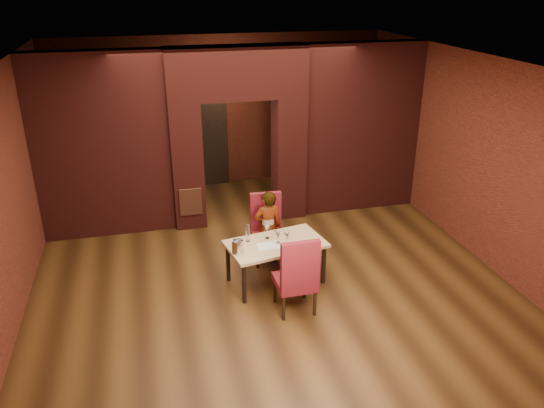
# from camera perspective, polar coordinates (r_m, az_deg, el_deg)

# --- Properties ---
(floor) EXTENTS (8.00, 8.00, 0.00)m
(floor) POSITION_cam_1_polar(r_m,az_deg,el_deg) (8.48, -0.83, -7.01)
(floor) COLOR #452A11
(floor) RESTS_ON ground
(ceiling) EXTENTS (7.00, 8.00, 0.04)m
(ceiling) POSITION_cam_1_polar(r_m,az_deg,el_deg) (7.39, -0.98, 14.89)
(ceiling) COLOR silver
(ceiling) RESTS_ON ground
(wall_back) EXTENTS (7.00, 0.04, 3.20)m
(wall_back) POSITION_cam_1_polar(r_m,az_deg,el_deg) (11.56, -5.53, 9.86)
(wall_back) COLOR maroon
(wall_back) RESTS_ON ground
(wall_front) EXTENTS (7.00, 0.04, 3.20)m
(wall_front) POSITION_cam_1_polar(r_m,az_deg,el_deg) (4.45, 11.42, -14.52)
(wall_front) COLOR maroon
(wall_front) RESTS_ON ground
(wall_left) EXTENTS (0.04, 8.00, 3.20)m
(wall_left) POSITION_cam_1_polar(r_m,az_deg,el_deg) (7.83, -26.69, 0.67)
(wall_left) COLOR maroon
(wall_left) RESTS_ON ground
(wall_right) EXTENTS (0.04, 8.00, 3.20)m
(wall_right) POSITION_cam_1_polar(r_m,az_deg,el_deg) (9.20, 20.92, 4.82)
(wall_right) COLOR maroon
(wall_right) RESTS_ON ground
(pillar_left) EXTENTS (0.55, 0.55, 2.30)m
(pillar_left) POSITION_cam_1_polar(r_m,az_deg,el_deg) (9.67, -9.13, 4.15)
(pillar_left) COLOR maroon
(pillar_left) RESTS_ON ground
(pillar_right) EXTENTS (0.55, 0.55, 2.30)m
(pillar_right) POSITION_cam_1_polar(r_m,az_deg,el_deg) (9.99, 1.79, 5.08)
(pillar_right) COLOR maroon
(pillar_right) RESTS_ON ground
(lintel) EXTENTS (2.45, 0.55, 0.90)m
(lintel) POSITION_cam_1_polar(r_m,az_deg,el_deg) (9.39, -3.83, 13.92)
(lintel) COLOR maroon
(lintel) RESTS_ON ground
(wing_wall_left) EXTENTS (2.28, 0.35, 3.20)m
(wing_wall_left) POSITION_cam_1_polar(r_m,az_deg,el_deg) (9.53, -17.81, 5.88)
(wing_wall_left) COLOR maroon
(wing_wall_left) RESTS_ON ground
(wing_wall_right) EXTENTS (2.28, 0.35, 3.20)m
(wing_wall_right) POSITION_cam_1_polar(r_m,az_deg,el_deg) (10.32, 9.47, 7.99)
(wing_wall_right) COLOR maroon
(wing_wall_right) RESTS_ON ground
(vent_panel) EXTENTS (0.40, 0.03, 0.50)m
(vent_panel) POSITION_cam_1_polar(r_m,az_deg,el_deg) (9.61, -8.73, 0.22)
(vent_panel) COLOR #9F4D2E
(vent_panel) RESTS_ON ground
(rear_door) EXTENTS (0.90, 0.08, 2.10)m
(rear_door) POSITION_cam_1_polar(r_m,az_deg,el_deg) (11.59, -7.34, 7.00)
(rear_door) COLOR black
(rear_door) RESTS_ON ground
(rear_door_frame) EXTENTS (1.02, 0.04, 2.22)m
(rear_door_frame) POSITION_cam_1_polar(r_m,az_deg,el_deg) (11.55, -7.32, 6.94)
(rear_door_frame) COLOR black
(rear_door_frame) RESTS_ON ground
(dining_table) EXTENTS (1.54, 1.04, 0.67)m
(dining_table) POSITION_cam_1_polar(r_m,az_deg,el_deg) (8.00, 0.40, -6.29)
(dining_table) COLOR tan
(dining_table) RESTS_ON ground
(chair_far) EXTENTS (0.53, 0.53, 1.11)m
(chair_far) POSITION_cam_1_polar(r_m,az_deg,el_deg) (8.48, -0.42, -2.77)
(chair_far) COLOR maroon
(chair_far) RESTS_ON ground
(chair_near) EXTENTS (0.54, 0.54, 1.16)m
(chair_near) POSITION_cam_1_polar(r_m,az_deg,el_deg) (7.26, 2.48, -7.39)
(chair_near) COLOR maroon
(chair_near) RESTS_ON ground
(person_seated) EXTENTS (0.47, 0.33, 1.24)m
(person_seated) POSITION_cam_1_polar(r_m,az_deg,el_deg) (8.39, -0.45, -2.57)
(person_seated) COLOR white
(person_seated) RESTS_ON ground
(wine_glass_a) EXTENTS (0.08, 0.08, 0.20)m
(wine_glass_a) POSITION_cam_1_polar(r_m,az_deg,el_deg) (7.92, -0.52, -3.06)
(wine_glass_a) COLOR white
(wine_glass_a) RESTS_ON dining_table
(wine_glass_b) EXTENTS (0.08, 0.08, 0.20)m
(wine_glass_b) POSITION_cam_1_polar(r_m,az_deg,el_deg) (7.79, 0.59, -3.54)
(wine_glass_b) COLOR white
(wine_glass_b) RESTS_ON dining_table
(wine_glass_c) EXTENTS (0.08, 0.08, 0.19)m
(wine_glass_c) POSITION_cam_1_polar(r_m,az_deg,el_deg) (7.74, 1.59, -3.74)
(wine_glass_c) COLOR white
(wine_glass_c) RESTS_ON dining_table
(tasting_sheet) EXTENTS (0.34, 0.25, 0.00)m
(tasting_sheet) POSITION_cam_1_polar(r_m,az_deg,el_deg) (7.74, -0.36, -4.51)
(tasting_sheet) COLOR silver
(tasting_sheet) RESTS_ON dining_table
(wine_bucket) EXTENTS (0.16, 0.16, 0.20)m
(wine_bucket) POSITION_cam_1_polar(r_m,az_deg,el_deg) (7.52, -3.71, -4.61)
(wine_bucket) COLOR #AFB0B6
(wine_bucket) RESTS_ON dining_table
(water_bottle) EXTENTS (0.06, 0.06, 0.27)m
(water_bottle) POSITION_cam_1_polar(r_m,az_deg,el_deg) (7.83, -2.61, -3.11)
(water_bottle) COLOR white
(water_bottle) RESTS_ON dining_table
(potted_plant) EXTENTS (0.38, 0.34, 0.37)m
(potted_plant) POSITION_cam_1_polar(r_m,az_deg,el_deg) (8.90, 3.71, -4.14)
(potted_plant) COLOR #2B6923
(potted_plant) RESTS_ON ground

